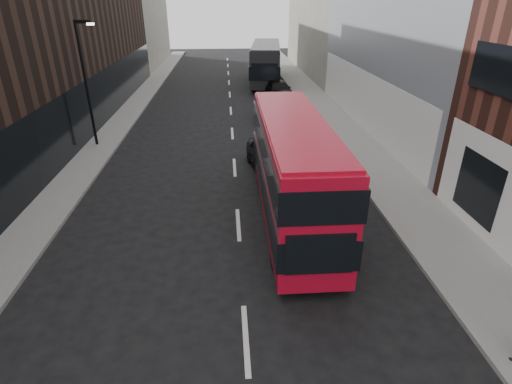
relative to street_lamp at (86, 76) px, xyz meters
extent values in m
cube|color=slate|center=(15.72, 7.00, -4.11)|extent=(3.00, 80.00, 0.15)
cube|color=slate|center=(0.22, 7.00, -4.11)|extent=(2.00, 80.00, 0.15)
cube|color=silver|center=(17.37, 3.00, -2.28)|extent=(0.35, 21.00, 3.80)
cube|color=black|center=(-3.28, 12.00, 2.82)|extent=(5.00, 24.00, 14.00)
cube|color=slate|center=(-3.28, 34.00, 2.32)|extent=(5.00, 20.00, 13.00)
cylinder|color=black|center=(-0.08, 0.00, -0.53)|extent=(0.16, 0.16, 7.00)
cube|color=black|center=(0.32, 0.00, 2.87)|extent=(0.90, 0.15, 0.18)
cube|color=#FFF2CC|center=(0.72, 0.00, 2.75)|extent=(0.35, 0.22, 0.12)
cube|color=#AF0A20|center=(10.40, -9.66, -1.96)|extent=(2.37, 10.19, 3.70)
cube|color=black|center=(10.40, -9.66, -2.56)|extent=(2.49, 10.24, 1.02)
cube|color=black|center=(10.40, -9.66, -0.99)|extent=(2.49, 10.24, 1.02)
cube|color=black|center=(10.37, -14.78, -2.42)|extent=(1.97, 0.09, 1.30)
cube|color=black|center=(10.42, -4.54, -2.42)|extent=(1.97, 0.09, 1.30)
cube|color=#AF0A20|center=(10.40, -9.66, -0.08)|extent=(2.28, 9.78, 0.12)
cylinder|color=black|center=(9.41, -6.40, -3.72)|extent=(0.28, 0.93, 0.93)
cylinder|color=black|center=(11.42, -6.41, -3.72)|extent=(0.28, 0.93, 0.93)
cylinder|color=black|center=(9.37, -12.91, -3.72)|extent=(0.28, 0.93, 0.93)
cylinder|color=black|center=(11.38, -12.92, -3.72)|extent=(0.28, 0.93, 0.93)
cube|color=black|center=(12.14, 19.46, -2.02)|extent=(4.15, 12.44, 3.44)
cube|color=black|center=(12.14, 19.46, -2.24)|extent=(4.28, 12.50, 1.22)
cube|color=black|center=(11.44, 13.37, -2.07)|extent=(2.35, 0.35, 1.55)
cube|color=black|center=(12.84, 25.55, -2.07)|extent=(2.35, 0.35, 1.55)
cube|color=black|center=(12.14, 19.46, -0.27)|extent=(3.98, 11.94, 0.12)
cylinder|color=black|center=(11.36, 23.48, -3.63)|extent=(0.46, 1.14, 1.11)
cylinder|color=black|center=(13.81, 23.20, -3.63)|extent=(0.46, 1.14, 1.11)
cylinder|color=black|center=(10.46, 15.72, -3.63)|extent=(0.46, 1.14, 1.11)
cylinder|color=black|center=(12.92, 15.44, -3.63)|extent=(0.46, 1.14, 1.11)
imported|color=black|center=(10.03, -4.54, -3.39)|extent=(2.44, 4.85, 1.59)
imported|color=#95979D|center=(10.91, 5.38, -3.43)|extent=(2.01, 4.68, 1.50)
imported|color=black|center=(12.61, 12.41, -3.46)|extent=(2.57, 5.19, 1.45)
camera|label=1|loc=(7.91, -23.85, 4.01)|focal=28.00mm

